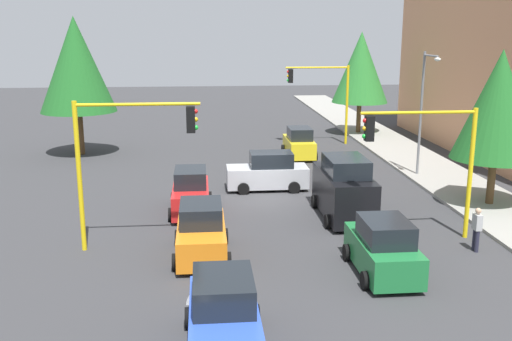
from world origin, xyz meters
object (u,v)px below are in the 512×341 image
(traffic_signal_far_left, at_px, (323,89))
(car_green, at_px, (383,249))
(tree_opposite_side, at_px, (76,65))
(traffic_signal_near_right, at_px, (127,145))
(car_blue, at_px, (224,317))
(car_yellow, at_px, (299,144))
(car_orange, at_px, (201,232))
(tree_roadside_far, at_px, (361,67))
(delivery_van_black, at_px, (344,189))
(pedestrian_crossing, at_px, (477,228))
(car_red, at_px, (191,193))
(street_lamp_curbside, at_px, (424,101))
(traffic_signal_near_left, at_px, (426,147))
(car_silver, at_px, (268,173))
(tree_roadside_near, at_px, (499,105))

(traffic_signal_far_left, distance_m, car_green, 23.57)
(tree_opposite_side, relative_size, car_green, 2.29)
(traffic_signal_near_right, relative_size, car_blue, 1.39)
(traffic_signal_near_right, height_order, car_yellow, traffic_signal_near_right)
(car_orange, bearing_deg, tree_roadside_far, 153.31)
(traffic_signal_near_right, bearing_deg, delivery_van_black, 108.75)
(traffic_signal_far_left, bearing_deg, car_orange, -22.66)
(tree_roadside_far, bearing_deg, tree_opposite_side, -73.69)
(traffic_signal_far_left, distance_m, pedestrian_crossing, 21.78)
(traffic_signal_near_right, height_order, car_green, traffic_signal_near_right)
(traffic_signal_near_right, relative_size, tree_opposite_side, 0.63)
(car_orange, bearing_deg, car_green, 70.13)
(tree_opposite_side, xyz_separation_m, car_red, (13.56, 7.47, -5.04))
(traffic_signal_far_left, height_order, car_green, traffic_signal_far_left)
(street_lamp_curbside, relative_size, car_red, 1.74)
(traffic_signal_near_left, xyz_separation_m, tree_roadside_far, (-24.00, 3.88, 1.54))
(traffic_signal_near_left, distance_m, tree_roadside_far, 24.36)
(tree_roadside_far, xyz_separation_m, car_yellow, (8.28, -6.16, -4.37))
(tree_opposite_side, distance_m, car_red, 16.28)
(car_silver, relative_size, car_green, 1.06)
(car_silver, xyz_separation_m, car_red, (3.56, -3.95, -0.00))
(delivery_van_black, bearing_deg, car_silver, -150.57)
(traffic_signal_near_left, bearing_deg, traffic_signal_near_right, -90.00)
(car_silver, bearing_deg, traffic_signal_far_left, 156.26)
(traffic_signal_far_left, height_order, tree_opposite_side, tree_opposite_side)
(traffic_signal_far_left, distance_m, car_blue, 28.97)
(tree_roadside_far, height_order, car_blue, tree_roadside_far)
(street_lamp_curbside, bearing_deg, car_red, -67.88)
(car_yellow, height_order, pedestrian_crossing, car_yellow)
(pedestrian_crossing, bearing_deg, tree_opposite_side, -136.95)
(tree_roadside_far, relative_size, car_red, 1.99)
(traffic_signal_near_left, height_order, tree_roadside_far, tree_roadside_far)
(tree_roadside_near, bearing_deg, pedestrian_crossing, -30.87)
(tree_opposite_side, bearing_deg, car_blue, 18.36)
(traffic_signal_near_right, xyz_separation_m, car_orange, (0.99, 2.63, -3.11))
(car_silver, relative_size, car_red, 1.04)
(car_silver, xyz_separation_m, car_green, (11.21, 2.67, -0.00))
(car_yellow, relative_size, car_orange, 0.96)
(street_lamp_curbside, xyz_separation_m, tree_roadside_far, (-14.39, 0.30, 0.91))
(traffic_signal_near_right, relative_size, street_lamp_curbside, 0.81)
(street_lamp_curbside, relative_size, tree_roadside_far, 0.87)
(car_blue, bearing_deg, car_orange, -175.12)
(traffic_signal_near_left, xyz_separation_m, car_yellow, (-15.72, -2.29, -2.82))
(delivery_van_black, distance_m, pedestrian_crossing, 6.04)
(car_silver, bearing_deg, car_yellow, 159.30)
(traffic_signal_near_left, relative_size, delivery_van_black, 1.09)
(traffic_signal_far_left, xyz_separation_m, car_yellow, (4.28, -2.36, -3.12))
(tree_roadside_far, xyz_separation_m, car_orange, (24.99, -12.56, -4.36))
(tree_opposite_side, bearing_deg, car_red, 28.85)
(car_green, bearing_deg, pedestrian_crossing, 112.56)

